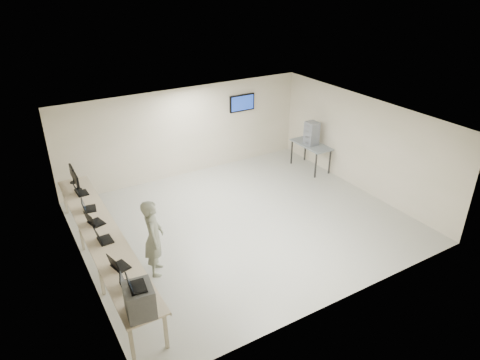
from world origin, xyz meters
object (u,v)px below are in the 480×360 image
soldier (154,238)px  side_table (311,146)px  workbench (102,235)px  equipment_box (140,300)px

soldier → side_table: 6.77m
soldier → side_table: bearing=-45.6°
soldier → side_table: (6.29, 2.50, -0.09)m
workbench → soldier: (0.89, -0.76, 0.06)m
equipment_box → soldier: bearing=71.4°
workbench → equipment_box: 2.77m
equipment_box → soldier: soldier is taller
workbench → soldier: soldier is taller
workbench → side_table: (7.19, 1.74, -0.03)m
equipment_box → side_table: bearing=38.8°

